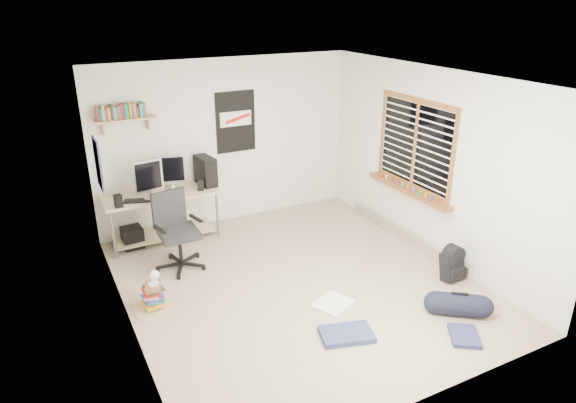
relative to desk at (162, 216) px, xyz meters
name	(u,v)px	position (x,y,z in m)	size (l,w,h in m)	color
floor	(297,283)	(1.13, -1.99, -0.37)	(4.00, 4.50, 0.01)	gray
ceiling	(298,78)	(1.13, -1.99, 2.14)	(4.00, 4.50, 0.01)	white
back_wall	(227,142)	(1.13, 0.27, 0.89)	(4.00, 0.01, 2.50)	silver
left_wall	(118,222)	(-0.87, -1.99, 0.89)	(0.01, 4.50, 2.50)	silver
right_wall	(431,164)	(3.14, -1.99, 0.89)	(0.01, 4.50, 2.50)	silver
desk	(162,216)	(0.00, 0.00, 0.00)	(1.59, 0.69, 0.72)	beige
monitor_left	(149,184)	(-0.17, -0.18, 0.57)	(0.39, 0.10, 0.43)	#ABABB0
monitor_right	(172,177)	(0.19, 0.01, 0.56)	(0.36, 0.09, 0.40)	#AAAAAF
pc_tower	(206,171)	(0.69, 0.01, 0.57)	(0.19, 0.41, 0.43)	black
keyboard	(141,201)	(-0.31, -0.21, 0.37)	(0.44, 0.16, 0.02)	black
speaker_left	(118,201)	(-0.62, -0.29, 0.45)	(0.09, 0.09, 0.18)	black
speaker_right	(201,185)	(0.54, -0.18, 0.44)	(0.08, 0.08, 0.17)	black
office_chair	(179,233)	(-0.02, -0.93, 0.12)	(0.67, 0.67, 1.02)	black
wall_shelf	(126,119)	(-0.32, 0.15, 1.42)	(0.80, 0.22, 0.24)	tan
poster_back_wall	(236,122)	(1.28, 0.24, 1.19)	(0.62, 0.03, 0.92)	black
poster_left_wall	(98,164)	(-0.85, -0.79, 1.14)	(0.02, 0.42, 0.60)	navy
window	(414,144)	(3.08, -1.69, 1.08)	(0.10, 1.50, 1.26)	brown
baseboard_heater	(406,235)	(3.09, -1.69, -0.28)	(0.08, 2.50, 0.18)	#B7B2A8
backpack	(452,266)	(2.88, -2.81, -0.16)	(0.27, 0.22, 0.36)	black
duffel_bag	(459,304)	(2.41, -3.41, -0.22)	(0.26, 0.26, 0.51)	black
tshirt	(333,304)	(1.27, -2.62, -0.34)	(0.41, 0.35, 0.04)	white
jeans_a	(347,334)	(1.09, -3.18, -0.33)	(0.54, 0.35, 0.06)	navy
jeans_b	(464,336)	(2.16, -3.76, -0.34)	(0.38, 0.29, 0.05)	navy
book_stack	(153,296)	(-0.57, -1.70, -0.21)	(0.46, 0.38, 0.31)	brown
desk_lamp	(153,278)	(-0.55, -1.72, 0.02)	(0.12, 0.20, 0.20)	white
subwoofer	(132,238)	(-0.46, -0.05, -0.22)	(0.27, 0.27, 0.31)	black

